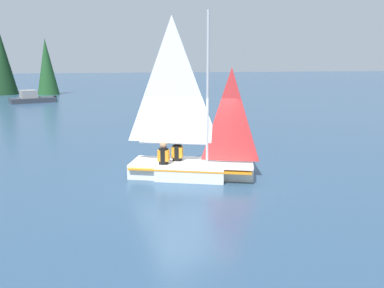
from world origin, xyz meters
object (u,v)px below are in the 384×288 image
(sailboat_main, at_px, (190,155))
(sailor_crew, at_px, (164,159))
(sailor_helm, at_px, (177,155))
(motorboat_distant, at_px, (31,98))

(sailboat_main, distance_m, sailor_crew, 0.86)
(sailor_helm, height_order, sailor_crew, sailor_helm)
(sailboat_main, height_order, sailor_helm, sailboat_main)
(sailor_crew, bearing_deg, sailboat_main, 20.48)
(sailboat_main, distance_m, sailor_helm, 0.49)
(sailboat_main, xyz_separation_m, motorboat_distant, (-8.29, 25.80, -0.30))
(sailor_crew, height_order, motorboat_distant, sailor_crew)
(sailor_helm, distance_m, sailor_crew, 0.60)
(sailor_helm, height_order, motorboat_distant, sailor_helm)
(motorboat_distant, bearing_deg, sailor_helm, 88.60)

